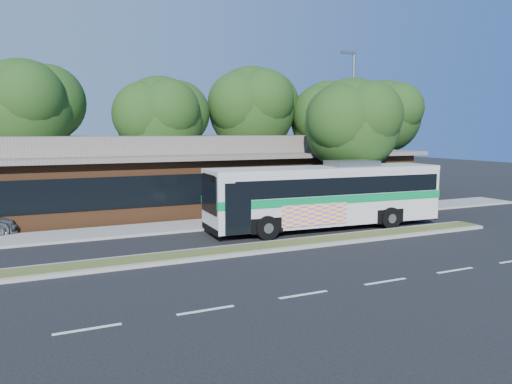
# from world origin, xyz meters

# --- Properties ---
(ground) EXTENTS (120.00, 120.00, 0.00)m
(ground) POSITION_xyz_m (0.00, 0.00, 0.00)
(ground) COLOR black
(ground) RESTS_ON ground
(median_strip) EXTENTS (26.00, 1.10, 0.15)m
(median_strip) POSITION_xyz_m (0.00, 0.60, 0.07)
(median_strip) COLOR #4A4F21
(median_strip) RESTS_ON ground
(sidewalk) EXTENTS (44.00, 2.60, 0.12)m
(sidewalk) POSITION_xyz_m (0.00, 6.40, 0.06)
(sidewalk) COLOR gray
(sidewalk) RESTS_ON ground
(plaza_building) EXTENTS (33.20, 11.20, 4.45)m
(plaza_building) POSITION_xyz_m (0.00, 12.99, 2.13)
(plaza_building) COLOR brown
(plaza_building) RESTS_ON ground
(lamp_post) EXTENTS (0.93, 0.18, 9.07)m
(lamp_post) POSITION_xyz_m (9.56, 6.00, 4.90)
(lamp_post) COLOR slate
(lamp_post) RESTS_ON ground
(tree_bg_b) EXTENTS (6.69, 6.00, 9.00)m
(tree_bg_b) POSITION_xyz_m (-6.57, 16.14, 6.14)
(tree_bg_b) COLOR black
(tree_bg_b) RESTS_ON ground
(tree_bg_c) EXTENTS (6.24, 5.60, 8.26)m
(tree_bg_c) POSITION_xyz_m (1.40, 15.13, 5.59)
(tree_bg_c) COLOR black
(tree_bg_c) RESTS_ON ground
(tree_bg_d) EXTENTS (6.91, 6.20, 9.37)m
(tree_bg_d) POSITION_xyz_m (8.45, 16.15, 6.42)
(tree_bg_d) COLOR black
(tree_bg_d) RESTS_ON ground
(tree_bg_e) EXTENTS (6.47, 5.80, 8.50)m
(tree_bg_e) POSITION_xyz_m (14.42, 15.14, 5.74)
(tree_bg_e) COLOR black
(tree_bg_e) RESTS_ON ground
(tree_bg_f) EXTENTS (6.69, 6.00, 8.92)m
(tree_bg_f) POSITION_xyz_m (20.43, 16.14, 6.06)
(tree_bg_f) COLOR black
(tree_bg_f) RESTS_ON ground
(transit_bus) EXTENTS (11.87, 3.19, 3.30)m
(transit_bus) POSITION_xyz_m (6.06, 3.11, 1.84)
(transit_bus) COLOR beige
(transit_bus) RESTS_ON ground
(sidewalk_tree) EXTENTS (5.92, 5.31, 7.70)m
(sidewalk_tree) POSITION_xyz_m (10.10, 6.33, 5.17)
(sidewalk_tree) COLOR black
(sidewalk_tree) RESTS_ON ground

